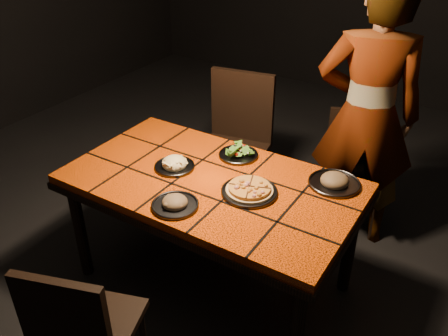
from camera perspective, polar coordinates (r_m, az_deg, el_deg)
The scene contains 11 objects.
room_shell at distance 2.30m, azimuth -1.83°, elevation 14.58°, with size 6.04×7.04×3.08m.
dining_table at distance 2.66m, azimuth -1.53°, elevation -2.81°, with size 1.62×0.92×0.75m.
chair_near at distance 2.25m, azimuth -16.77°, elevation -17.97°, with size 0.50×0.50×0.87m.
chair_far_left at distance 3.42m, azimuth 1.49°, elevation 3.97°, with size 0.54×0.54×1.03m.
chair_far_right at distance 3.42m, azimuth 15.31°, elevation 0.71°, with size 0.50×0.50×0.84m.
diner at distance 3.10m, azimuth 16.77°, elevation 5.92°, with size 0.66×0.43×1.80m, color brown.
plate_pizza at distance 2.49m, azimuth 3.08°, elevation -2.70°, with size 0.32×0.32×0.04m.
plate_pasta at distance 2.72m, azimuth -5.97°, elevation 0.39°, with size 0.23×0.23×0.08m.
plate_salad at distance 2.82m, azimuth 1.75°, elevation 1.87°, with size 0.24×0.24×0.07m.
plate_mushroom_a at distance 2.40m, azimuth -5.93°, elevation -4.22°, with size 0.24×0.24×0.08m.
plate_mushroom_b at distance 2.62m, azimuth 13.16°, elevation -1.52°, with size 0.28×0.28×0.09m.
Camera 1 is at (1.23, -1.83, 2.16)m, focal length 38.00 mm.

